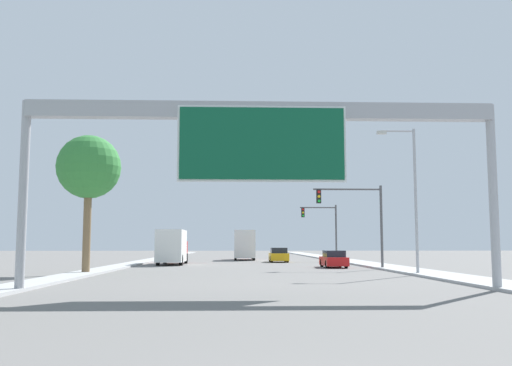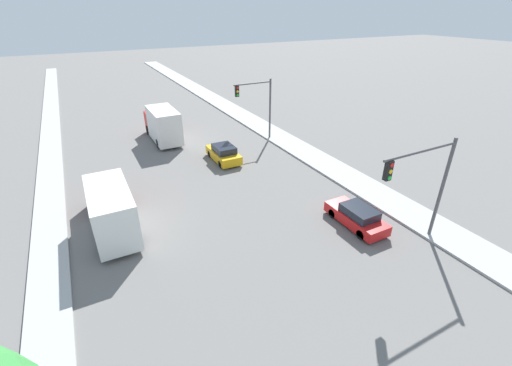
% 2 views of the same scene
% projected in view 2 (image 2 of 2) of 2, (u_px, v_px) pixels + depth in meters
% --- Properties ---
extents(sidewalk_right, '(3.00, 120.00, 0.15)m').
position_uv_depth(sidewalk_right, '(268.00, 131.00, 39.05)').
color(sidewalk_right, '#A9A9A9').
rests_on(sidewalk_right, ground).
extents(median_strip_left, '(2.00, 120.00, 0.15)m').
position_uv_depth(median_strip_left, '(50.00, 169.00, 29.91)').
color(median_strip_left, '#A9A9A9').
rests_on(median_strip_left, ground).
extents(car_near_left, '(1.89, 4.26, 1.52)m').
position_uv_depth(car_near_left, '(224.00, 153.00, 31.42)').
color(car_near_left, gold).
rests_on(car_near_left, ground).
extents(car_far_left, '(1.76, 4.37, 1.40)m').
position_uv_depth(car_far_left, '(357.00, 216.00, 22.15)').
color(car_far_left, red).
rests_on(car_far_left, ground).
extents(truck_box_primary, '(2.35, 7.76, 3.22)m').
position_uv_depth(truck_box_primary, '(110.00, 207.00, 21.35)').
color(truck_box_primary, red).
rests_on(truck_box_primary, ground).
extents(truck_box_secondary, '(2.42, 7.09, 3.52)m').
position_uv_depth(truck_box_secondary, '(163.00, 125.00, 35.61)').
color(truck_box_secondary, red).
rests_on(truck_box_secondary, ground).
extents(traffic_light_near_intersection, '(5.40, 0.32, 6.48)m').
position_uv_depth(traffic_light_near_intersection, '(426.00, 178.00, 18.67)').
color(traffic_light_near_intersection, '#4C4C4F').
rests_on(traffic_light_near_intersection, ground).
extents(traffic_light_mid_block, '(4.16, 0.32, 6.31)m').
position_uv_depth(traffic_light_mid_block, '(259.00, 101.00, 34.61)').
color(traffic_light_mid_block, '#4C4C4F').
rests_on(traffic_light_mid_block, ground).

